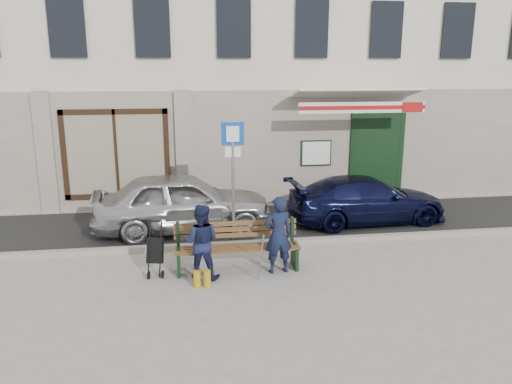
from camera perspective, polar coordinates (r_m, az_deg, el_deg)
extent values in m
plane|color=#9E9991|center=(9.61, 0.81, -9.30)|extent=(80.00, 80.00, 0.00)
cube|color=#282828|center=(12.48, -1.45, -3.68)|extent=(60.00, 3.20, 0.01)
cube|color=#9E9384|center=(10.96, -0.44, -5.93)|extent=(60.00, 0.18, 0.12)
cube|color=beige|center=(17.30, -3.82, 17.99)|extent=(20.00, 7.00, 10.00)
cube|color=#9E9384|center=(13.91, -2.42, 4.92)|extent=(20.00, 0.12, 3.20)
cube|color=maroon|center=(14.02, -15.59, 4.28)|extent=(2.50, 0.12, 2.00)
cube|color=black|center=(14.87, 13.58, 3.96)|extent=(1.60, 0.10, 2.60)
cube|color=black|center=(15.32, 12.91, 3.91)|extent=(1.25, 0.90, 2.40)
cube|color=white|center=(14.25, 6.90, 4.44)|extent=(0.80, 0.03, 0.65)
cube|color=white|center=(14.12, 10.93, 10.86)|extent=(3.40, 1.72, 0.42)
cube|color=white|center=(13.34, 12.08, 9.42)|extent=(3.40, 0.05, 0.28)
cube|color=#9F1313|center=(13.31, 12.13, 9.41)|extent=(3.40, 0.02, 0.10)
imported|color=#B1B2B6|center=(11.94, -8.41, -1.14)|extent=(4.30, 2.03, 1.42)
imported|color=black|center=(12.81, 12.53, -0.87)|extent=(4.12, 1.93, 1.16)
cylinder|color=gray|center=(11.00, -2.63, 0.78)|extent=(0.07, 0.07, 2.57)
cube|color=#0C41AC|center=(10.79, -2.69, 6.67)|extent=(0.49, 0.03, 0.49)
cube|color=white|center=(10.76, -2.68, 6.65)|extent=(0.28, 0.02, 0.34)
cube|color=white|center=(10.85, -2.67, 4.60)|extent=(0.34, 0.03, 0.22)
cube|color=brown|center=(9.60, -2.13, -6.43)|extent=(2.40, 0.50, 0.04)
cube|color=brown|center=(9.76, -2.33, -4.27)|extent=(2.40, 0.10, 0.36)
cube|color=black|center=(9.63, -8.82, -7.95)|extent=(0.06, 0.50, 0.45)
cube|color=black|center=(9.85, 4.42, -7.31)|extent=(0.06, 0.50, 0.45)
cube|color=white|center=(9.60, 2.41, -6.24)|extent=(0.34, 0.25, 0.11)
cylinder|color=gray|center=(9.00, 0.57, -7.50)|extent=(0.07, 0.34, 0.96)
cylinder|color=#B58612|center=(9.06, -6.76, -9.85)|extent=(0.13, 0.13, 0.30)
cylinder|color=#B58612|center=(9.07, -5.61, -9.81)|extent=(0.13, 0.13, 0.30)
imported|color=#121833|center=(9.42, 2.54, -4.91)|extent=(0.59, 0.43, 1.50)
imported|color=#161B3C|center=(9.22, -6.32, -5.68)|extent=(0.79, 0.68, 1.41)
cylinder|color=black|center=(9.56, -12.17, -9.27)|extent=(0.06, 0.15, 0.15)
cylinder|color=black|center=(9.54, -10.63, -9.23)|extent=(0.06, 0.15, 0.15)
cube|color=black|center=(9.60, -11.46, -6.56)|extent=(0.35, 0.32, 0.50)
cylinder|color=black|center=(9.55, -11.57, -3.28)|extent=(0.27, 0.08, 0.02)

